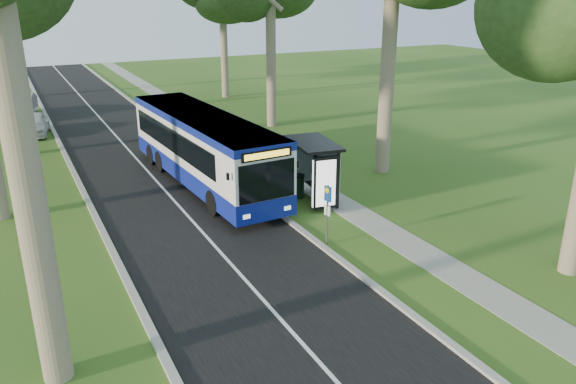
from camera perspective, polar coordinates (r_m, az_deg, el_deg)
name	(u,v)px	position (r m, az deg, el deg)	size (l,w,h in m)	color
ground	(314,241)	(21.38, 2.63, -5.04)	(120.00, 120.00, 0.00)	#2D541A
road	(155,180)	(28.94, -13.35, 1.24)	(7.00, 100.00, 0.02)	black
kerb_east	(221,169)	(29.87, -6.86, 2.33)	(0.25, 100.00, 0.12)	#9E9B93
kerb_west	(82,189)	(28.39, -20.20, 0.26)	(0.25, 100.00, 0.12)	#9E9B93
centre_line	(155,179)	(28.94, -13.36, 1.26)	(0.12, 100.00, 0.01)	white
footpath	(272,162)	(30.99, -1.65, 3.02)	(1.50, 100.00, 0.02)	gray
bus	(204,149)	(27.32, -8.56, 4.34)	(3.43, 13.07, 3.43)	white
bus_stop_sign	(327,208)	(20.59, 4.03, -1.61)	(0.13, 0.33, 2.35)	gray
bus_shelter	(321,161)	(24.55, 3.34, 3.12)	(2.15, 3.39, 2.73)	black
litter_bin	(298,186)	(25.63, 1.00, 0.62)	(0.61, 0.61, 1.07)	black
car_white	(34,124)	(40.44, -24.41, 6.30)	(1.68, 4.17, 1.42)	silver
car_silver	(21,107)	(46.32, -25.50, 7.84)	(1.78, 5.10, 1.68)	#9EA0A6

